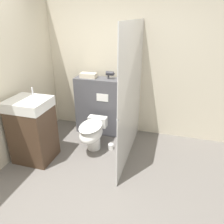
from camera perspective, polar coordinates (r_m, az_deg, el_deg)
ground_plane at (r=3.06m, az=-9.35°, el=-20.86°), size 12.00×12.00×0.00m
wall_back at (r=4.13m, az=1.28°, el=11.61°), size 8.00×0.06×2.50m
partition_panel at (r=4.14m, az=-1.78°, el=1.39°), size 1.12×0.31×1.09m
shower_glass at (r=3.29m, az=5.08°, el=4.45°), size 0.04×1.64×2.09m
toilet at (r=3.70m, az=-5.18°, el=-5.50°), size 0.36×0.68×0.50m
sink_vanity at (r=3.60m, az=-20.02°, el=-4.45°), size 0.59×0.52×1.16m
hair_drier at (r=3.94m, az=-0.46°, el=10.00°), size 0.16×0.08×0.14m
folded_towel at (r=4.04m, az=-6.16°, el=9.49°), size 0.29×0.15×0.09m
spare_toilet_roll at (r=3.84m, az=-0.36°, el=-9.00°), size 0.09×0.09×0.10m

